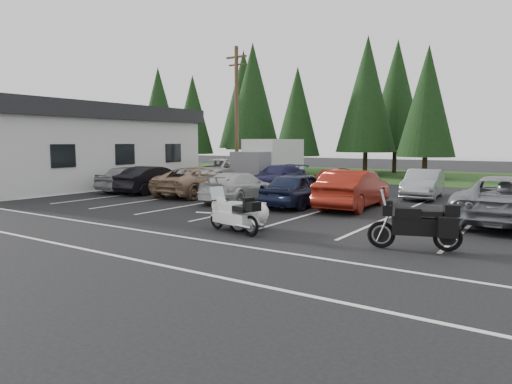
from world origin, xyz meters
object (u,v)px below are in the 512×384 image
object	(u,v)px
car_near_5	(353,189)
car_near_3	(239,187)
car_near_6	(507,200)
adventure_motorcycle	(415,220)
building	(58,146)
utility_pole	(237,112)
car_far_2	(332,180)
touring_motorcycle	(233,210)
car_near_1	(154,180)
car_near_4	(299,189)
cargo_trailer	(244,216)
box_truck	(266,161)
car_far_0	(218,172)
car_far_3	(423,184)
car_far_1	(278,177)
car_near_2	(198,181)
car_near_0	(133,178)

from	to	relation	value
car_near_5	car_near_3	bearing A→B (deg)	6.68
car_near_6	adventure_motorcycle	world-z (taller)	car_near_6
building	utility_pole	bearing A→B (deg)	45.00
car_far_2	touring_motorcycle	xyz separation A→B (m)	(2.08, -11.75, -0.03)
car_near_1	car_near_3	bearing A→B (deg)	176.34
car_near_4	car_near_6	size ratio (longest dim) A/B	0.74
cargo_trailer	adventure_motorcycle	world-z (taller)	adventure_motorcycle
utility_pole	box_truck	bearing A→B (deg)	14.04
car_near_1	car_near_6	size ratio (longest dim) A/B	0.76
utility_pole	car_far_0	bearing A→B (deg)	-93.95
building	car_far_0	xyz separation A→B (m)	(7.87, 6.07, -1.63)
box_truck	car_near_3	distance (m)	9.64
car_far_3	box_truck	bearing A→B (deg)	160.91
car_near_6	car_far_2	xyz separation A→B (m)	(-8.73, 5.57, -0.10)
car_far_0	touring_motorcycle	distance (m)	16.01
car_near_6	touring_motorcycle	size ratio (longest dim) A/B	2.36
car_near_3	car_far_1	bearing A→B (deg)	-79.17
car_near_2	car_near_4	distance (m)	6.18
car_near_1	car_near_4	size ratio (longest dim) A/B	1.02
car_near_4	car_near_6	world-z (taller)	car_near_6
car_near_1	car_far_2	distance (m)	9.54
utility_pole	box_truck	distance (m)	3.85
car_near_5	car_far_0	distance (m)	12.61
car_near_3	car_far_0	size ratio (longest dim) A/B	0.79
box_truck	car_far_1	world-z (taller)	box_truck
building	car_far_3	bearing A→B (deg)	15.48
utility_pole	car_near_0	size ratio (longest dim) A/B	2.10
car_far_0	car_far_3	xyz separation A→B (m)	(12.92, -0.31, -0.12)
car_near_3	cargo_trailer	xyz separation A→B (m)	(4.03, -5.32, -0.26)
utility_pole	car_far_2	bearing A→B (deg)	-16.66
building	car_near_3	size ratio (longest dim) A/B	3.37
car_near_3	car_near_6	bearing A→B (deg)	176.96
building	car_far_3	distance (m)	21.64
car_near_4	adventure_motorcycle	world-z (taller)	adventure_motorcycle
car_far_0	car_near_4	bearing A→B (deg)	-36.48
building	box_truck	xyz separation A→B (m)	(10.00, 8.50, -1.00)
car_near_1	car_near_6	distance (m)	16.58
cargo_trailer	car_near_4	bearing A→B (deg)	83.46
touring_motorcycle	cargo_trailer	distance (m)	0.71
utility_pole	car_far_3	bearing A→B (deg)	-9.95
car_near_6	touring_motorcycle	world-z (taller)	car_near_6
car_near_3	car_far_0	world-z (taller)	car_far_0
car_near_4	car_far_0	xyz separation A→B (m)	(-9.26, 6.13, 0.09)
car_far_1	adventure_motorcycle	distance (m)	15.74
car_near_2	car_far_3	xyz separation A→B (m)	(9.80, 5.19, -0.02)
car_near_3	touring_motorcycle	distance (m)	7.25
car_near_6	car_near_0	bearing A→B (deg)	1.68
utility_pole	adventure_motorcycle	bearing A→B (deg)	-41.30
car_near_3	touring_motorcycle	size ratio (longest dim) A/B	1.90
car_near_6	car_far_0	distance (m)	18.02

